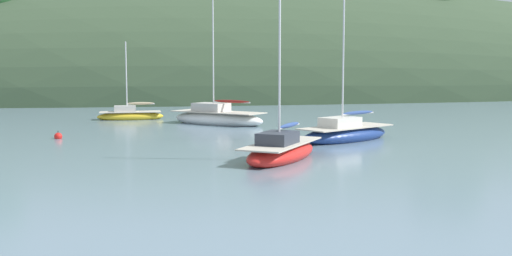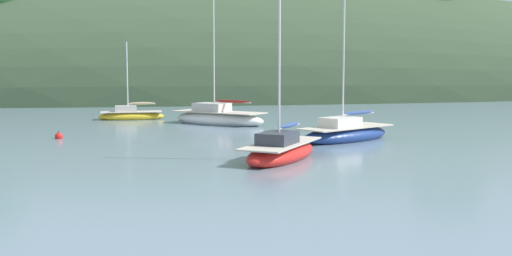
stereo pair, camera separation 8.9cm
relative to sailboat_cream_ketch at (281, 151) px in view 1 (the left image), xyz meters
The scene contains 6 objects.
far_shoreline_hill 58.93m from the sailboat_cream_ketch, 65.61° to the left, with size 150.00×36.00×33.70m.
sailboat_cream_ketch is the anchor object (origin of this frame).
sailboat_white_near 16.61m from the sailboat_cream_ketch, 88.22° to the left, with size 6.83×7.18×9.66m.
sailboat_teal_outer 22.73m from the sailboat_cream_ketch, 103.35° to the left, with size 5.10×1.93×6.14m.
sailboat_grey_yawl 7.66m from the sailboat_cream_ketch, 45.30° to the left, with size 6.67×4.76×9.38m.
mooring_buoy_outer 14.27m from the sailboat_cream_ketch, 133.30° to the left, with size 0.44×0.44×0.54m.
Camera 1 is at (-6.84, -5.31, 3.86)m, focal length 40.68 mm.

